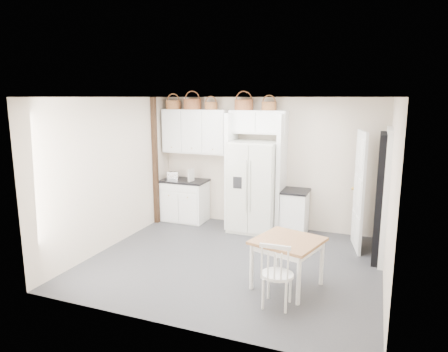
% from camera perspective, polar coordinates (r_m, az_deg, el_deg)
% --- Properties ---
extents(floor, '(4.50, 4.50, 0.00)m').
position_cam_1_polar(floor, '(6.58, 1.34, -12.08)').
color(floor, '#37373C').
rests_on(floor, ground).
extents(ceiling, '(4.50, 4.50, 0.00)m').
position_cam_1_polar(ceiling, '(6.04, 1.46, 11.21)').
color(ceiling, white).
rests_on(ceiling, wall_back).
extents(wall_back, '(4.50, 0.00, 4.50)m').
position_cam_1_polar(wall_back, '(8.06, 6.21, 1.87)').
color(wall_back, beige).
rests_on(wall_back, floor).
extents(wall_left, '(0.00, 4.00, 4.00)m').
position_cam_1_polar(wall_left, '(7.24, -15.61, 0.45)').
color(wall_left, beige).
rests_on(wall_left, floor).
extents(wall_right, '(0.00, 4.00, 4.00)m').
position_cam_1_polar(wall_right, '(5.84, 22.69, -2.54)').
color(wall_right, beige).
rests_on(wall_right, floor).
extents(refrigerator, '(0.91, 0.74, 1.77)m').
position_cam_1_polar(refrigerator, '(7.80, 4.33, -1.52)').
color(refrigerator, silver).
rests_on(refrigerator, floor).
extents(base_cab_left, '(0.91, 0.58, 0.85)m').
position_cam_1_polar(base_cab_left, '(8.56, -5.59, -3.57)').
color(base_cab_left, white).
rests_on(base_cab_left, floor).
extents(base_cab_right, '(0.47, 0.56, 0.82)m').
position_cam_1_polar(base_cab_right, '(7.83, 10.06, -5.20)').
color(base_cab_right, white).
rests_on(base_cab_right, floor).
extents(dining_table, '(1.03, 1.03, 0.69)m').
position_cam_1_polar(dining_table, '(5.71, 9.01, -12.20)').
color(dining_table, brown).
rests_on(dining_table, floor).
extents(windsor_chair, '(0.42, 0.38, 0.84)m').
position_cam_1_polar(windsor_chair, '(5.18, 7.62, -13.80)').
color(windsor_chair, white).
rests_on(windsor_chair, floor).
extents(counter_left, '(0.95, 0.61, 0.04)m').
position_cam_1_polar(counter_left, '(8.46, -5.65, -0.67)').
color(counter_left, black).
rests_on(counter_left, base_cab_left).
extents(counter_right, '(0.50, 0.60, 0.04)m').
position_cam_1_polar(counter_right, '(7.72, 10.17, -2.15)').
color(counter_right, black).
rests_on(counter_right, base_cab_right).
extents(toaster, '(0.26, 0.18, 0.16)m').
position_cam_1_polar(toaster, '(8.54, -7.27, 0.09)').
color(toaster, silver).
rests_on(toaster, counter_left).
extents(cookbook_red, '(0.06, 0.14, 0.21)m').
position_cam_1_polar(cookbook_red, '(8.30, -4.97, -0.01)').
color(cookbook_red, '#A61726').
rests_on(cookbook_red, counter_left).
extents(cookbook_cream, '(0.07, 0.18, 0.26)m').
position_cam_1_polar(cookbook_cream, '(8.28, -4.74, 0.12)').
color(cookbook_cream, beige).
rests_on(cookbook_cream, counter_left).
extents(basket_upper_a, '(0.32, 0.32, 0.18)m').
position_cam_1_polar(basket_upper_a, '(8.54, -7.25, 10.06)').
color(basket_upper_a, brown).
rests_on(basket_upper_a, upper_cabinet).
extents(basket_upper_b, '(0.36, 0.36, 0.21)m').
position_cam_1_polar(basket_upper_b, '(8.34, -4.54, 10.20)').
color(basket_upper_b, brown).
rests_on(basket_upper_b, upper_cabinet).
extents(basket_upper_c, '(0.26, 0.26, 0.15)m').
position_cam_1_polar(basket_upper_c, '(8.17, -1.87, 9.99)').
color(basket_upper_c, brown).
rests_on(basket_upper_c, upper_cabinet).
extents(basket_bridge_a, '(0.37, 0.37, 0.21)m').
position_cam_1_polar(basket_bridge_a, '(7.92, 2.84, 10.14)').
color(basket_bridge_a, brown).
rests_on(basket_bridge_a, bridge_cabinet).
extents(basket_bridge_b, '(0.28, 0.28, 0.16)m').
position_cam_1_polar(basket_bridge_b, '(7.78, 6.44, 9.90)').
color(basket_bridge_b, brown).
rests_on(basket_bridge_b, bridge_cabinet).
extents(upper_cabinet, '(1.40, 0.34, 0.90)m').
position_cam_1_polar(upper_cabinet, '(8.34, -4.08, 6.37)').
color(upper_cabinet, white).
rests_on(upper_cabinet, wall_back).
extents(bridge_cabinet, '(1.12, 0.34, 0.45)m').
position_cam_1_polar(bridge_cabinet, '(7.84, 4.95, 7.70)').
color(bridge_cabinet, white).
rests_on(bridge_cabinet, wall_back).
extents(fridge_panel_left, '(0.08, 0.60, 2.30)m').
position_cam_1_polar(fridge_panel_left, '(8.00, 1.06, 0.77)').
color(fridge_panel_left, white).
rests_on(fridge_panel_left, floor).
extents(fridge_panel_right, '(0.08, 0.60, 2.30)m').
position_cam_1_polar(fridge_panel_right, '(7.71, 8.20, 0.26)').
color(fridge_panel_right, white).
rests_on(fridge_panel_right, floor).
extents(trim_post, '(0.09, 0.09, 2.60)m').
position_cam_1_polar(trim_post, '(8.32, -9.80, 2.06)').
color(trim_post, black).
rests_on(trim_post, floor).
extents(doorway_void, '(0.18, 0.85, 2.05)m').
position_cam_1_polar(doorway_void, '(6.87, 21.60, -2.84)').
color(doorway_void, black).
rests_on(doorway_void, floor).
extents(door_slab, '(0.21, 0.79, 2.05)m').
position_cam_1_polar(door_slab, '(7.20, 18.73, -2.02)').
color(door_slab, white).
rests_on(door_slab, floor).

